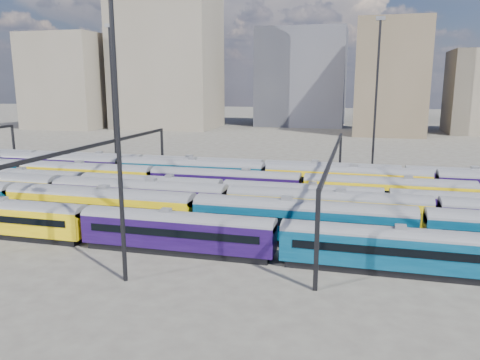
% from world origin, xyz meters
% --- Properties ---
extents(ground, '(500.00, 500.00, 0.00)m').
position_xyz_m(ground, '(0.00, 0.00, 0.00)').
color(ground, '#433E38').
rests_on(ground, ground).
extents(rake_0, '(132.92, 2.78, 4.66)m').
position_xyz_m(rake_0, '(-3.29, -15.00, 2.45)').
color(rake_0, black).
rests_on(rake_0, ground).
extents(rake_1, '(130.78, 3.19, 5.38)m').
position_xyz_m(rake_1, '(-3.29, -10.00, 2.82)').
color(rake_1, black).
rests_on(rake_1, ground).
extents(rake_2, '(129.99, 3.17, 5.34)m').
position_xyz_m(rake_2, '(-1.20, -5.00, 2.81)').
color(rake_2, black).
rests_on(rake_2, ground).
extents(rake_3, '(115.24, 2.81, 4.72)m').
position_xyz_m(rake_3, '(16.06, 0.00, 2.48)').
color(rake_3, black).
rests_on(rake_3, ground).
extents(rake_4, '(124.48, 3.04, 5.11)m').
position_xyz_m(rake_4, '(-14.89, 5.00, 2.68)').
color(rake_4, black).
rests_on(rake_4, ground).
extents(rake_5, '(133.90, 3.26, 5.51)m').
position_xyz_m(rake_5, '(0.08, 10.00, 2.89)').
color(rake_5, black).
rests_on(rake_5, ground).
extents(rake_6, '(120.27, 2.93, 4.94)m').
position_xyz_m(rake_6, '(-1.11, 15.00, 2.59)').
color(rake_6, black).
rests_on(rake_6, ground).
extents(gantry_1, '(0.35, 40.35, 8.03)m').
position_xyz_m(gantry_1, '(-20.00, 0.00, 6.79)').
color(gantry_1, black).
rests_on(gantry_1, ground).
extents(gantry_2, '(0.35, 40.35, 8.03)m').
position_xyz_m(gantry_2, '(10.00, 0.00, 6.79)').
color(gantry_2, black).
rests_on(gantry_2, ground).
extents(mast_1, '(1.40, 0.50, 25.60)m').
position_xyz_m(mast_1, '(-30.00, 22.00, 13.97)').
color(mast_1, black).
rests_on(mast_1, ground).
extents(mast_2, '(1.40, 0.50, 25.60)m').
position_xyz_m(mast_2, '(-5.00, -22.00, 13.97)').
color(mast_2, black).
rests_on(mast_2, ground).
extents(mast_3, '(1.40, 0.50, 25.60)m').
position_xyz_m(mast_3, '(15.00, 24.00, 13.97)').
color(mast_3, black).
rests_on(mast_3, ground).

